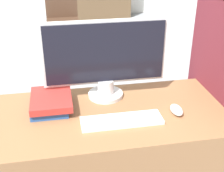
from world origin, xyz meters
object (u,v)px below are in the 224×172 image
at_px(monitor, 104,58).
at_px(far_chair, 62,14).
at_px(mouse, 176,110).
at_px(book_stack, 50,102).
at_px(keyboard, 122,121).

bearing_deg(monitor, far_chair, 92.42).
distance_m(mouse, far_chair, 3.17).
bearing_deg(mouse, far_chair, 97.84).
height_order(mouse, far_chair, far_chair).
bearing_deg(monitor, book_stack, -165.84).
height_order(mouse, book_stack, book_stack).
height_order(monitor, book_stack, monitor).
bearing_deg(mouse, book_stack, 164.75).
bearing_deg(book_stack, mouse, -15.25).
relative_size(book_stack, far_chair, 0.27).
bearing_deg(book_stack, far_chair, 86.94).
height_order(keyboard, far_chair, far_chair).
height_order(monitor, far_chair, monitor).
bearing_deg(monitor, keyboard, -82.19).
height_order(keyboard, mouse, mouse).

